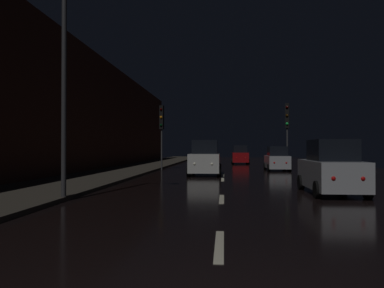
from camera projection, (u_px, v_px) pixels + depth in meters
The scene contains 11 objects.
ground at pixel (223, 171), 28.04m from camera, with size 26.82×84.00×0.02m, color black.
sidewalk_left at pixel (129, 170), 28.66m from camera, with size 4.40×84.00×0.15m, color #38332B.
building_facade_left at pixel (78, 108), 25.44m from camera, with size 0.80×63.00×8.85m, color #472319.
lane_centerline at pixel (222, 189), 15.84m from camera, with size 0.16×19.41×0.01m.
traffic_light_far_left at pixel (162, 123), 29.93m from camera, with size 0.34×0.47×5.14m.
traffic_light_far_right at pixel (287, 121), 28.67m from camera, with size 0.37×0.48×5.17m.
streetlamp_overhead at pixel (77, 45), 12.13m from camera, with size 1.70×0.44×7.75m.
car_approaching_headlights at pixel (205, 159), 24.02m from camera, with size 2.05×4.43×2.23m.
car_distant_taillights at pixel (240, 155), 40.89m from camera, with size 1.86×4.02×2.03m.
car_parked_right_far at pixel (277, 160), 28.61m from camera, with size 1.71×3.70×1.86m.
car_parked_right_near at pixel (331, 169), 14.09m from camera, with size 1.87×4.06×2.04m.
Camera 1 is at (0.09, -3.65, 1.73)m, focal length 34.98 mm.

